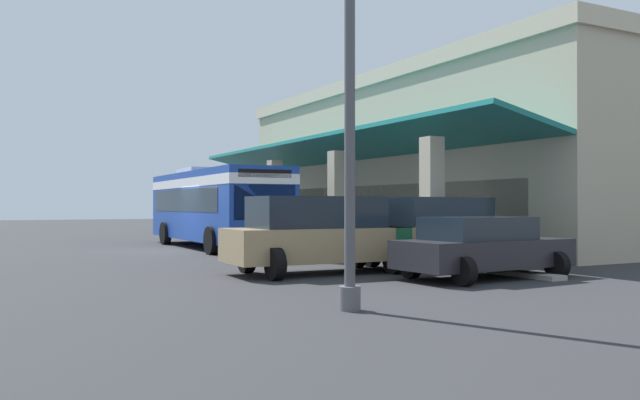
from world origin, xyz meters
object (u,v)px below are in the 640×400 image
parked_sedan_charcoal (482,247)px  parked_suv_tan (319,234)px  potted_palm (246,224)px  lot_light_pole (350,31)px  transit_bus (214,203)px  pedestrian (320,231)px  parked_suv_green (436,231)px

parked_sedan_charcoal → parked_suv_tan: size_ratio=0.92×
potted_palm → lot_light_pole: size_ratio=0.34×
transit_bus → potted_palm: bearing=149.0°
potted_palm → transit_bus: bearing=-31.0°
transit_bus → lot_light_pole: bearing=-11.3°
transit_bus → parked_suv_tan: (11.05, -0.98, -0.84)m
transit_bus → parked_sedan_charcoal: transit_bus is taller
pedestrian → parked_sedan_charcoal: bearing=12.4°
parked_suv_tan → potted_palm: bearing=164.1°
parked_sedan_charcoal → potted_palm: (-20.76, 2.21, -0.02)m
pedestrian → parked_suv_green: bearing=39.7°
parked_suv_tan → potted_palm: 18.61m
potted_palm → lot_light_pole: lot_light_pole is taller
transit_bus → parked_suv_green: 11.28m
transit_bus → potted_palm: transit_bus is taller
parked_sedan_charcoal → lot_light_pole: 6.99m
parked_sedan_charcoal → lot_light_pole: (2.57, -5.20, 3.89)m
parked_suv_tan → parked_suv_green: 3.91m
parked_suv_green → lot_light_pole: lot_light_pole is taller
parked_suv_tan → lot_light_pole: bearing=-23.0°
parked_sedan_charcoal → parked_suv_tan: parked_suv_tan is taller
parked_sedan_charcoal → pedestrian: size_ratio=2.66×
parked_suv_green → lot_light_pole: size_ratio=0.58×
potted_palm → parked_suv_tan: bearing=-15.9°
lot_light_pole → parked_sedan_charcoal: bearing=116.3°
parked_suv_green → lot_light_pole: 9.13m
potted_palm → lot_light_pole: (23.34, -7.41, 3.92)m
potted_palm → lot_light_pole: bearing=-17.6°
transit_bus → parked_suv_green: bearing=15.0°
parked_sedan_charcoal → parked_suv_green: 3.22m
parked_suv_tan → potted_palm: (-17.90, 5.11, -0.29)m
parked_sedan_charcoal → potted_palm: 20.88m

